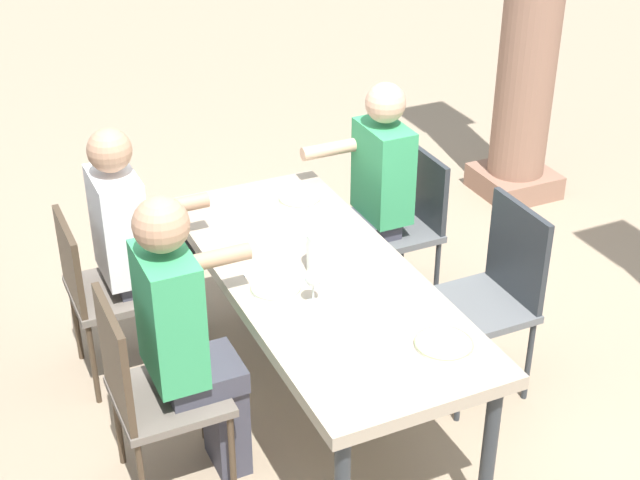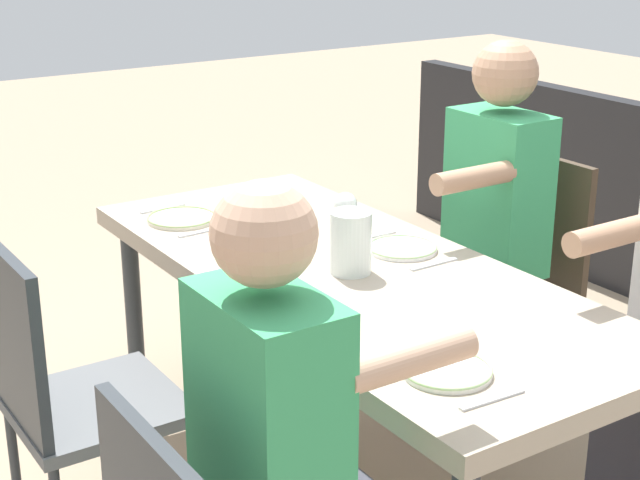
# 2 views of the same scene
# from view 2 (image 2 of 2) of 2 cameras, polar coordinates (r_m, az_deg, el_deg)

# --- Properties ---
(dining_table) EXTENTS (1.93, 0.80, 0.76)m
(dining_table) POSITION_cam_2_polar(r_m,az_deg,el_deg) (2.87, 1.69, -2.85)
(dining_table) COLOR tan
(dining_table) RESTS_ON ground
(chair_mid_north) EXTENTS (0.44, 0.44, 0.95)m
(chair_mid_north) POSITION_cam_2_polar(r_m,az_deg,el_deg) (2.72, -14.67, -8.34)
(chair_mid_north) COLOR #5B5E61
(chair_mid_north) RESTS_ON ground
(chair_mid_south) EXTENTS (0.44, 0.44, 0.93)m
(chair_mid_south) POSITION_cam_2_polar(r_m,az_deg,el_deg) (3.53, 11.41, -1.79)
(chair_mid_south) COLOR #6A6158
(chair_mid_south) RESTS_ON ground
(diner_woman_green) EXTENTS (0.35, 0.49, 1.29)m
(diner_woman_green) POSITION_cam_2_polar(r_m,az_deg,el_deg) (2.05, -1.38, -12.56)
(diner_woman_green) COLOR #3F3F4C
(diner_woman_green) RESTS_ON ground
(diner_guest_third) EXTENTS (0.35, 0.50, 1.34)m
(diner_guest_third) POSITION_cam_2_polar(r_m,az_deg,el_deg) (3.35, 9.48, 0.77)
(diner_guest_third) COLOR #3F3F4C
(diner_guest_third) RESTS_ON ground
(plate_0) EXTENTS (0.21, 0.21, 0.02)m
(plate_0) POSITION_cam_2_polar(r_m,az_deg,el_deg) (2.24, 7.39, -7.54)
(plate_0) COLOR white
(plate_0) RESTS_ON dining_table
(fork_0) EXTENTS (0.02, 0.17, 0.01)m
(fork_0) POSITION_cam_2_polar(r_m,az_deg,el_deg) (2.15, 10.00, -9.14)
(fork_0) COLOR silver
(fork_0) RESTS_ON dining_table
(spoon_0) EXTENTS (0.03, 0.17, 0.01)m
(spoon_0) POSITION_cam_2_polar(r_m,az_deg,el_deg) (2.35, 5.01, -6.32)
(spoon_0) COLOR silver
(spoon_0) RESTS_ON dining_table
(plate_1) EXTENTS (0.21, 0.21, 0.02)m
(plate_1) POSITION_cam_2_polar(r_m,az_deg,el_deg) (2.99, 4.81, -0.46)
(plate_1) COLOR white
(plate_1) RESTS_ON dining_table
(wine_glass_1) EXTENTS (0.07, 0.07, 0.16)m
(wine_glass_1) POSITION_cam_2_polar(r_m,az_deg,el_deg) (3.02, 1.49, 2.00)
(wine_glass_1) COLOR white
(wine_glass_1) RESTS_ON dining_table
(fork_1) EXTENTS (0.02, 0.17, 0.01)m
(fork_1) POSITION_cam_2_polar(r_m,az_deg,el_deg) (2.88, 6.63, -1.40)
(fork_1) COLOR silver
(fork_1) RESTS_ON dining_table
(spoon_1) EXTENTS (0.02, 0.17, 0.01)m
(spoon_1) POSITION_cam_2_polar(r_m,az_deg,el_deg) (3.10, 3.11, 0.22)
(spoon_1) COLOR silver
(spoon_1) RESTS_ON dining_table
(plate_2) EXTENTS (0.23, 0.23, 0.02)m
(plate_2) POSITION_cam_2_polar(r_m,az_deg,el_deg) (3.29, -8.07, 1.28)
(plate_2) COLOR silver
(plate_2) RESTS_ON dining_table
(fork_2) EXTENTS (0.02, 0.17, 0.01)m
(fork_2) POSITION_cam_2_polar(r_m,az_deg,el_deg) (3.17, -6.88, 0.48)
(fork_2) COLOR silver
(fork_2) RESTS_ON dining_table
(spoon_2) EXTENTS (0.03, 0.17, 0.01)m
(spoon_2) POSITION_cam_2_polar(r_m,az_deg,el_deg) (3.42, -9.15, 1.83)
(spoon_2) COLOR silver
(spoon_2) RESTS_ON dining_table
(water_pitcher) EXTENTS (0.12, 0.12, 0.18)m
(water_pitcher) POSITION_cam_2_polar(r_m,az_deg,el_deg) (2.79, 1.79, -0.33)
(water_pitcher) COLOR white
(water_pitcher) RESTS_ON dining_table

